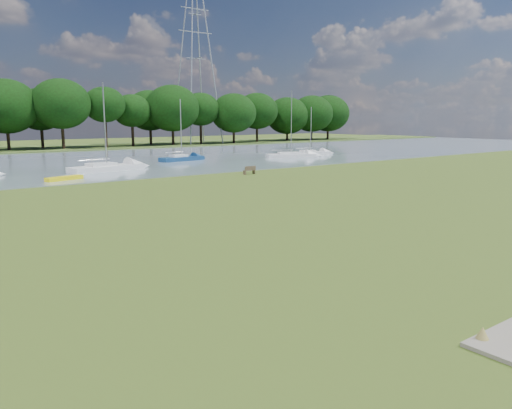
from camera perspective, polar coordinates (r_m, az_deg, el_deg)
ground at (r=22.64m, az=-2.66°, el=-3.52°), size 220.00×220.00×0.00m
river at (r=61.69m, az=-25.34°, el=4.04°), size 220.00×40.00×0.10m
riverbank_bench at (r=46.91m, az=-0.74°, el=3.94°), size 1.31×0.46×0.80m
kayak at (r=45.21m, az=-21.07°, el=2.82°), size 3.33×1.67×0.33m
pylon at (r=103.59m, az=-6.95°, el=19.08°), size 7.39×5.18×35.34m
tree_line at (r=88.17m, az=-25.33°, el=9.85°), size 153.25×9.29×11.24m
sailboat_0 at (r=67.39m, az=3.95°, el=5.77°), size 6.75×4.45×8.72m
sailboat_2 at (r=51.91m, az=-16.76°, el=4.23°), size 7.84×3.49×8.58m
sailboat_4 at (r=62.09m, az=-8.54°, el=5.38°), size 6.01×2.54×7.44m
sailboat_5 at (r=72.21m, az=6.20°, el=5.99°), size 6.12×2.94×6.72m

